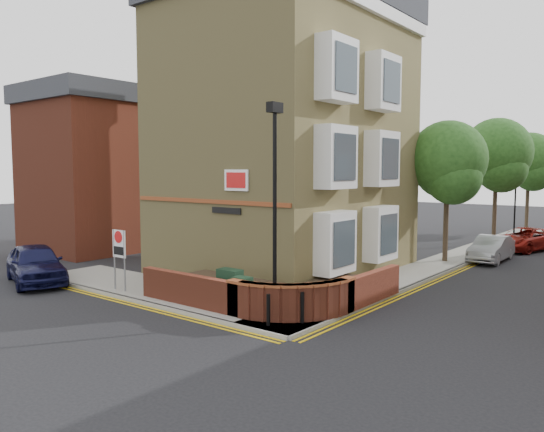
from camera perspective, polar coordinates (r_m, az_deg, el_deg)
The scene contains 23 objects.
ground at distance 16.23m, azimuth -6.92°, elevation -11.09°, with size 120.00×120.00×0.00m, color black.
pavement_corner at distance 19.70m, azimuth -11.04°, elevation -8.08°, with size 13.00×3.00×0.12m, color gray.
pavement_main at distance 28.79m, azimuth 19.47°, elevation -4.13°, with size 2.00×32.00×0.12m, color gray.
kerb_side at distance 18.79m, azimuth -14.55°, elevation -8.79°, with size 13.00×0.15×0.12m, color gray.
kerb_main_near at distance 28.49m, azimuth 21.38°, elevation -4.29°, with size 0.15×32.00×0.12m, color gray.
yellow_lines_side at distance 18.66m, azimuth -15.17°, elevation -9.08°, with size 13.00×0.28×0.01m, color gold.
yellow_lines_main at distance 28.43m, azimuth 21.86°, elevation -4.43°, with size 0.28×32.00×0.01m, color gold.
corner_building at distance 23.60m, azimuth 2.00°, elevation 9.22°, with size 8.95×10.40×13.60m.
garden_wall at distance 18.01m, azimuth -1.19°, elevation -9.43°, with size 6.80×6.00×1.20m, color brown, non-canonical shape.
lamppost at distance 15.47m, azimuth 0.29°, elevation 0.76°, with size 0.25×0.50×6.30m.
utility_cabinet_large at distance 17.16m, azimuth -4.55°, elevation -7.70°, with size 0.80×0.45×1.20m, color #16321C.
utility_cabinet_small at distance 16.43m, azimuth -3.20°, elevation -8.44°, with size 0.55×0.40×1.10m, color #16321C.
bollard_near at distance 15.07m, azimuth -0.40°, elevation -10.06°, with size 0.11×0.11×0.90m, color black.
bollard_far at distance 15.34m, azimuth 3.28°, elevation -9.80°, with size 0.11×0.11×0.90m, color black.
zone_sign at distance 19.97m, azimuth -16.12°, elevation -3.39°, with size 0.72×0.07×2.20m.
side_building at distance 32.26m, azimuth -15.75°, elevation 4.92°, with size 6.40×10.40×9.00m.
tree_near at distance 26.61m, azimuth 18.39°, elevation 5.21°, with size 3.64×3.65×6.70m.
tree_mid at distance 34.24m, azimuth 23.02°, elevation 5.79°, with size 4.03×4.03×7.42m.
tree_far at distance 42.00m, azimuth 25.92°, elevation 5.08°, with size 3.81×3.81×7.00m.
traffic_light_assembly at distance 37.03m, azimuth 24.70°, elevation 1.90°, with size 0.20×0.16×4.20m.
navy_hatchback at distance 23.07m, azimuth -24.09°, elevation -4.70°, with size 1.83×4.55×1.55m, color black.
silver_car_near at distance 28.11m, azimuth 22.50°, elevation -3.27°, with size 1.33×3.81×1.26m, color #93969A.
red_car_main at distance 32.66m, azimuth 25.54°, elevation -2.26°, with size 2.11×4.58×1.27m, color maroon.
Camera 1 is at (11.11, -10.95, 4.49)m, focal length 35.00 mm.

